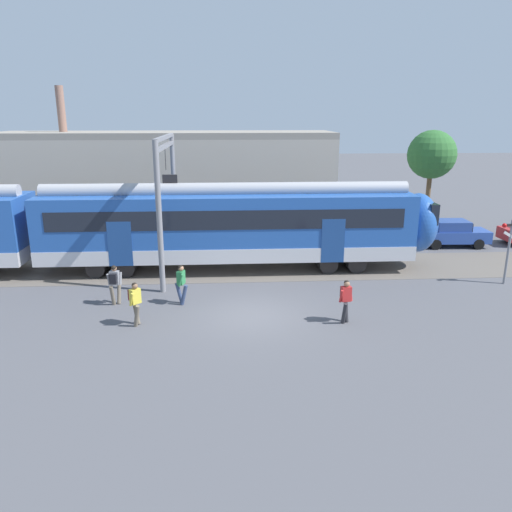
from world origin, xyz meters
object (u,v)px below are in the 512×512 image
at_px(pedestrian_yellow, 135,300).
at_px(pedestrian_red, 346,297).
at_px(commuter_train, 51,227).
at_px(pedestrian_green, 181,282).
at_px(parked_car_blue, 452,233).
at_px(crossing_signal, 510,241).
at_px(pedestrian_grey, 115,281).

distance_m(pedestrian_yellow, pedestrian_red, 7.72).
xyz_separation_m(commuter_train, pedestrian_green, (6.60, -4.73, -1.29)).
bearing_deg(parked_car_blue, pedestrian_red, -129.67).
height_order(commuter_train, parked_car_blue, commuter_train).
distance_m(commuter_train, crossing_signal, 21.37).
bearing_deg(parked_car_blue, pedestrian_grey, -154.91).
relative_size(commuter_train, pedestrian_yellow, 22.83).
bearing_deg(pedestrian_green, commuter_train, 144.40).
bearing_deg(pedestrian_grey, parked_car_blue, 25.09).
relative_size(pedestrian_green, pedestrian_red, 1.00).
xyz_separation_m(commuter_train, pedestrian_red, (12.83, -6.97, -1.26)).
distance_m(pedestrian_red, parked_car_blue, 13.85).
relative_size(parked_car_blue, crossing_signal, 1.35).
relative_size(commuter_train, pedestrian_green, 22.83).
xyz_separation_m(pedestrian_yellow, pedestrian_green, (1.49, 2.04, -0.03)).
xyz_separation_m(pedestrian_red, crossing_signal, (8.32, 3.91, 1.02)).
bearing_deg(pedestrian_green, pedestrian_grey, 177.70).
distance_m(commuter_train, pedestrian_yellow, 8.57).
height_order(commuter_train, pedestrian_yellow, commuter_train).
distance_m(pedestrian_yellow, parked_car_blue, 19.58).
bearing_deg(pedestrian_grey, crossing_signal, 5.16).
height_order(pedestrian_yellow, crossing_signal, crossing_signal).
relative_size(pedestrian_yellow, pedestrian_red, 1.00).
relative_size(commuter_train, pedestrian_grey, 22.83).
bearing_deg(pedestrian_grey, commuter_train, 130.32).
xyz_separation_m(commuter_train, parked_car_blue, (21.66, 3.69, -1.47)).
relative_size(pedestrian_red, parked_car_blue, 0.41).
distance_m(commuter_train, pedestrian_grey, 6.19).
xyz_separation_m(commuter_train, pedestrian_grey, (3.92, -4.62, -1.26)).
xyz_separation_m(parked_car_blue, crossing_signal, (-0.52, -6.75, 1.23)).
bearing_deg(pedestrian_green, parked_car_blue, 29.19).
xyz_separation_m(pedestrian_grey, pedestrian_yellow, (1.19, -2.15, 0.00)).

